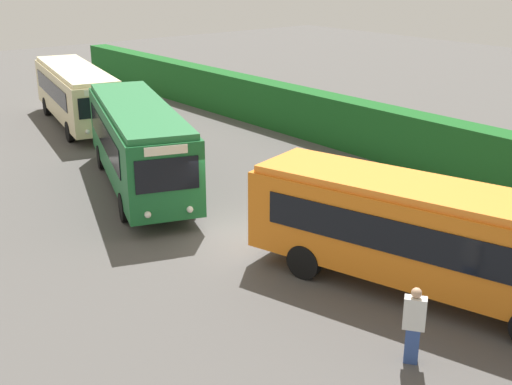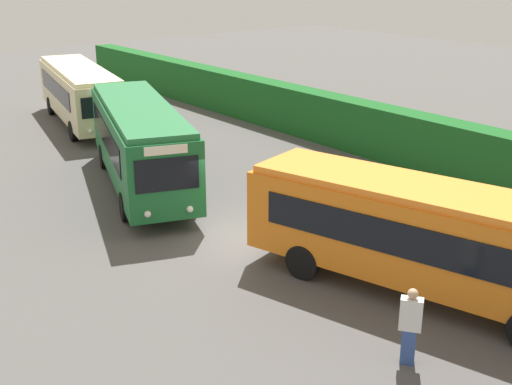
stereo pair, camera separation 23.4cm
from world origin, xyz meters
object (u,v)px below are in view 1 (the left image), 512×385
at_px(bus_green, 139,141).
at_px(traffic_cone, 136,96).
at_px(bus_orange, 428,233).
at_px(person_left, 414,324).
at_px(bus_cream, 77,92).

bearing_deg(bus_green, traffic_cone, 171.01).
distance_m(bus_orange, person_left, 3.45).
distance_m(bus_cream, person_left, 25.33).
relative_size(bus_green, person_left, 5.66).
xyz_separation_m(bus_cream, traffic_cone, (-3.79, 5.52, -1.47)).
bearing_deg(bus_cream, person_left, 4.16).
bearing_deg(traffic_cone, bus_green, -28.41).
xyz_separation_m(bus_green, traffic_cone, (-14.88, 8.05, -1.59)).
bearing_deg(traffic_cone, bus_orange, -13.31).
distance_m(bus_cream, traffic_cone, 6.85).
distance_m(person_left, traffic_cone, 30.28).
xyz_separation_m(bus_cream, person_left, (25.05, -3.68, -0.81)).
bearing_deg(bus_orange, person_left, -72.41).
bearing_deg(person_left, bus_green, -130.74).
height_order(bus_orange, traffic_cone, bus_orange).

